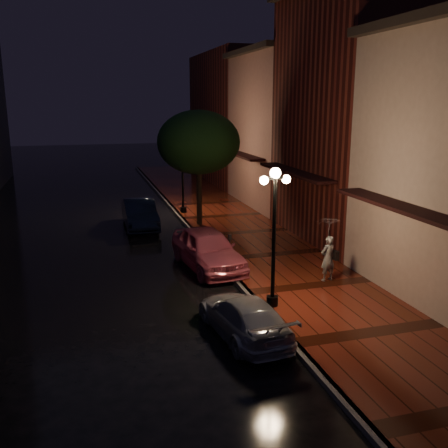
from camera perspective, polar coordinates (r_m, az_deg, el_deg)
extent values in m
plane|color=black|center=(20.22, -0.58, -4.41)|extent=(120.00, 120.00, 0.00)
cube|color=#4C1A0D|center=(20.88, 5.39, -3.67)|extent=(4.50, 60.00, 0.15)
cube|color=#595451|center=(20.20, -0.58, -4.21)|extent=(0.25, 60.00, 0.15)
cube|color=#511914|center=(23.82, 14.83, 11.39)|extent=(5.00, 8.00, 11.00)
cube|color=#8C5951|center=(31.02, 7.12, 10.35)|extent=(5.00, 8.00, 9.00)
cube|color=#511914|center=(40.39, 1.50, 11.95)|extent=(5.00, 12.00, 10.00)
cylinder|color=black|center=(15.16, 5.70, -2.25)|extent=(0.12, 0.12, 4.00)
cylinder|color=black|center=(15.77, 5.54, -8.73)|extent=(0.36, 0.36, 0.30)
cube|color=black|center=(14.73, 5.88, 5.24)|extent=(0.70, 0.08, 0.08)
sphere|color=#EEC28F|center=(14.71, 5.90, 5.82)|extent=(0.32, 0.32, 0.32)
sphere|color=#EEC28F|center=(14.61, 4.60, 5.00)|extent=(0.26, 0.26, 0.26)
sphere|color=#EEC28F|center=(14.87, 7.14, 5.09)|extent=(0.26, 0.26, 0.26)
cylinder|color=black|center=(28.36, -4.75, 5.31)|extent=(0.12, 0.12, 4.00)
cylinder|color=black|center=(28.69, -4.68, 1.66)|extent=(0.36, 0.36, 0.30)
cube|color=black|center=(28.13, -4.83, 9.34)|extent=(0.70, 0.08, 0.08)
sphere|color=#EEC28F|center=(28.12, -4.84, 9.65)|extent=(0.32, 0.32, 0.32)
sphere|color=#EEC28F|center=(28.07, -5.54, 9.22)|extent=(0.26, 0.26, 0.26)
sphere|color=#EEC28F|center=(28.21, -4.12, 9.27)|extent=(0.26, 0.26, 0.26)
cylinder|color=black|center=(25.58, -2.86, 3.50)|extent=(0.28, 0.28, 3.20)
ellipsoid|color=black|center=(25.25, -2.93, 9.32)|extent=(4.16, 4.16, 3.20)
sphere|color=black|center=(26.04, -1.70, 8.14)|extent=(1.80, 1.80, 1.80)
sphere|color=black|center=(24.48, -3.93, 7.99)|extent=(1.80, 1.80, 1.80)
imported|color=#D0556E|center=(19.34, -1.88, -2.86)|extent=(2.38, 4.76, 1.56)
imported|color=black|center=(25.90, -9.59, 1.14)|extent=(1.56, 4.42, 1.45)
imported|color=#A09FA6|center=(13.99, 2.28, -10.53)|extent=(2.00, 4.05, 1.13)
imported|color=silver|center=(17.96, 11.78, -3.86)|extent=(0.66, 0.51, 1.63)
imported|color=silver|center=(17.67, 11.94, -0.67)|extent=(0.95, 0.97, 0.87)
cylinder|color=black|center=(17.85, 11.84, -2.70)|extent=(0.02, 0.02, 1.30)
cube|color=black|center=(18.01, 12.63, -3.49)|extent=(0.13, 0.30, 0.33)
cylinder|color=black|center=(19.13, 0.65, -3.33)|extent=(0.06, 0.06, 1.07)
cube|color=black|center=(18.95, 0.65, -1.50)|extent=(0.14, 0.11, 0.21)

